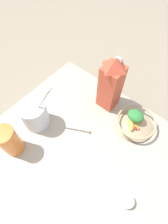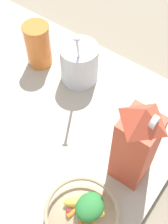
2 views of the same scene
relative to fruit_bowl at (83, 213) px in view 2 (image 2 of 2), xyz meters
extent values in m
plane|color=gray|center=(0.06, 0.35, -0.07)|extent=(6.00, 6.00, 0.00)
cube|color=#B2A893|center=(0.06, 0.35, -0.05)|extent=(0.94, 0.94, 0.03)
cylinder|color=tan|center=(0.00, 0.00, -0.03)|extent=(0.09, 0.09, 0.01)
cone|color=tan|center=(0.00, 0.00, -0.01)|extent=(0.17, 0.17, 0.04)
torus|color=tan|center=(0.00, 0.00, 0.01)|extent=(0.18, 0.18, 0.01)
ellipsoid|color=#EFD64C|center=(0.02, -0.02, 0.01)|extent=(0.05, 0.07, 0.03)
ellipsoid|color=#EFD64C|center=(0.01, 0.03, 0.01)|extent=(0.06, 0.06, 0.02)
cylinder|color=orange|center=(0.00, -0.02, 0.00)|extent=(0.04, 0.03, 0.02)
cylinder|color=orange|center=(0.00, 0.00, 0.00)|extent=(0.05, 0.03, 0.01)
cylinder|color=orange|center=(-0.01, 0.02, 0.00)|extent=(0.04, 0.03, 0.01)
sphere|color=red|center=(0.02, 0.01, 0.00)|extent=(0.01, 0.01, 0.01)
sphere|color=red|center=(0.00, 0.00, 0.00)|extent=(0.02, 0.02, 0.02)
sphere|color=red|center=(-0.02, 0.03, 0.00)|extent=(0.01, 0.01, 0.01)
ellipsoid|color=#2D7F38|center=(0.01, -0.01, 0.03)|extent=(0.08, 0.07, 0.04)
cube|color=#CC4C33|center=(0.18, -0.03, 0.09)|extent=(0.09, 0.09, 0.25)
pyramid|color=#CC4C33|center=(0.18, -0.03, 0.23)|extent=(0.09, 0.09, 0.05)
cylinder|color=white|center=(0.18, -0.05, 0.23)|extent=(0.03, 0.01, 0.03)
cylinder|color=silver|center=(0.37, 0.28, 0.03)|extent=(0.12, 0.12, 0.13)
cylinder|color=white|center=(0.37, 0.28, 0.09)|extent=(0.11, 0.11, 0.02)
cylinder|color=silver|center=(0.32, 0.25, 0.13)|extent=(0.10, 0.07, 0.19)
ellipsoid|color=silver|center=(0.28, 0.22, 0.23)|extent=(0.02, 0.02, 0.01)
cylinder|color=orange|center=(0.35, 0.43, 0.04)|extent=(0.08, 0.08, 0.16)
torus|color=orange|center=(0.35, 0.43, 0.12)|extent=(0.09, 0.09, 0.01)
camera|label=1|loc=(-0.06, 0.45, 0.71)|focal=28.00mm
camera|label=2|loc=(-0.18, -0.14, 0.76)|focal=50.00mm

